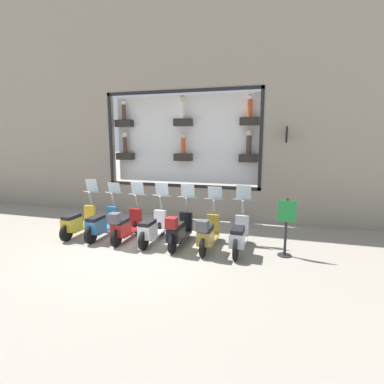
{
  "coord_description": "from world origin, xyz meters",
  "views": [
    {
      "loc": [
        -7.44,
        -3.66,
        2.96
      ],
      "look_at": [
        1.65,
        -0.97,
        1.31
      ],
      "focal_mm": 28.0,
      "sensor_mm": 36.0,
      "label": 1
    }
  ],
  "objects": [
    {
      "name": "scooter_black_2",
      "position": [
        0.15,
        -1.02,
        0.48
      ],
      "size": [
        1.8,
        0.6,
        1.65
      ],
      "color": "black",
      "rests_on": "ground_plane"
    },
    {
      "name": "scooter_teal_5",
      "position": [
        0.21,
        1.48,
        0.44
      ],
      "size": [
        1.81,
        0.6,
        1.6
      ],
      "color": "black",
      "rests_on": "ground_plane"
    },
    {
      "name": "scooter_olive_1",
      "position": [
        0.14,
        -1.86,
        0.47
      ],
      "size": [
        1.8,
        0.61,
        1.62
      ],
      "color": "black",
      "rests_on": "ground_plane"
    },
    {
      "name": "scooter_yellow_6",
      "position": [
        0.21,
        2.32,
        0.43
      ],
      "size": [
        1.8,
        0.61,
        1.68
      ],
      "color": "black",
      "rests_on": "ground_plane"
    },
    {
      "name": "ground_plane",
      "position": [
        0.0,
        0.0,
        0.0
      ],
      "size": [
        120.0,
        120.0,
        0.0
      ],
      "primitive_type": "plane",
      "color": "gray"
    },
    {
      "name": "scooter_red_4",
      "position": [
        0.15,
        0.65,
        0.47
      ],
      "size": [
        1.8,
        0.6,
        1.65
      ],
      "color": "black",
      "rests_on": "ground_plane"
    },
    {
      "name": "scooter_white_3",
      "position": [
        0.21,
        -0.19,
        0.44
      ],
      "size": [
        1.8,
        0.61,
        1.67
      ],
      "color": "black",
      "rests_on": "ground_plane"
    },
    {
      "name": "building_facade",
      "position": [
        3.6,
        -0.0,
        5.34
      ],
      "size": [
        1.2,
        36.0,
        10.45
      ],
      "color": "gray",
      "rests_on": "ground_plane"
    },
    {
      "name": "scooter_silver_0",
      "position": [
        0.21,
        -2.69,
        0.45
      ],
      "size": [
        1.81,
        0.61,
        1.7
      ],
      "color": "black",
      "rests_on": "ground_plane"
    },
    {
      "name": "shop_sign_post",
      "position": [
        0.3,
        -3.87,
        0.81
      ],
      "size": [
        0.36,
        0.45,
        1.51
      ],
      "color": "#232326",
      "rests_on": "ground_plane"
    }
  ]
}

